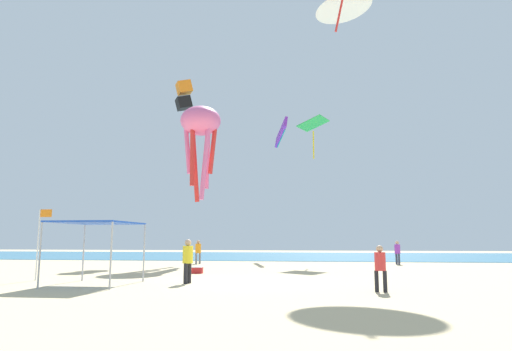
# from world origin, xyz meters

# --- Properties ---
(ground) EXTENTS (110.00, 110.00, 0.10)m
(ground) POSITION_xyz_m (0.00, 0.00, -0.05)
(ground) COLOR #D1BA8C
(ocean_strip) EXTENTS (110.00, 25.51, 0.03)m
(ocean_strip) POSITION_xyz_m (0.00, 30.80, 0.01)
(ocean_strip) COLOR teal
(ocean_strip) RESTS_ON ground
(canopy_tent) EXTENTS (2.90, 3.29, 2.53)m
(canopy_tent) POSITION_xyz_m (-5.75, -1.91, 2.40)
(canopy_tent) COLOR #B2B2B7
(canopy_tent) RESTS_ON ground
(person_near_tent) EXTENTS (0.43, 0.48, 1.82)m
(person_near_tent) POSITION_xyz_m (-2.15, -1.01, 1.07)
(person_near_tent) COLOR black
(person_near_tent) RESTS_ON ground
(person_leftmost) EXTENTS (0.42, 0.38, 1.60)m
(person_leftmost) POSITION_xyz_m (5.39, -3.05, 0.94)
(person_leftmost) COLOR black
(person_leftmost) RESTS_ON ground
(person_central) EXTENTS (0.42, 0.42, 1.76)m
(person_central) POSITION_xyz_m (-5.56, 13.55, 1.03)
(person_central) COLOR slate
(person_central) RESTS_ON ground
(person_rightmost) EXTENTS (0.41, 0.43, 1.71)m
(person_rightmost) POSITION_xyz_m (9.11, 14.68, 1.00)
(person_rightmost) COLOR #33384C
(person_rightmost) RESTS_ON ground
(banner_flag) EXTENTS (0.61, 0.06, 3.17)m
(banner_flag) POSITION_xyz_m (-9.20, -0.50, 1.94)
(banner_flag) COLOR silver
(banner_flag) RESTS_ON ground
(cooler_box) EXTENTS (0.57, 0.37, 0.35)m
(cooler_box) POSITION_xyz_m (-3.17, 4.42, 0.18)
(cooler_box) COLOR red
(cooler_box) RESTS_ON ground
(kite_parafoil_purple) EXTENTS (1.60, 4.06, 2.53)m
(kite_parafoil_purple) POSITION_xyz_m (-0.08, 24.87, 12.59)
(kite_parafoil_purple) COLOR purple
(kite_octopus_pink) EXTENTS (3.50, 3.50, 7.34)m
(kite_octopus_pink) POSITION_xyz_m (-5.47, 13.25, 10.51)
(kite_octopus_pink) COLOR pink
(kite_box_orange) EXTENTS (1.86, 1.77, 2.85)m
(kite_box_orange) POSITION_xyz_m (-8.62, 19.02, 14.99)
(kite_box_orange) COLOR orange
(kite_delta_white) EXTENTS (4.22, 4.18, 3.20)m
(kite_delta_white) POSITION_xyz_m (5.16, 7.56, 16.63)
(kite_delta_white) COLOR white
(kite_diamond_green) EXTENTS (2.80, 2.85, 3.35)m
(kite_diamond_green) POSITION_xyz_m (3.17, 16.87, 11.18)
(kite_diamond_green) COLOR green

